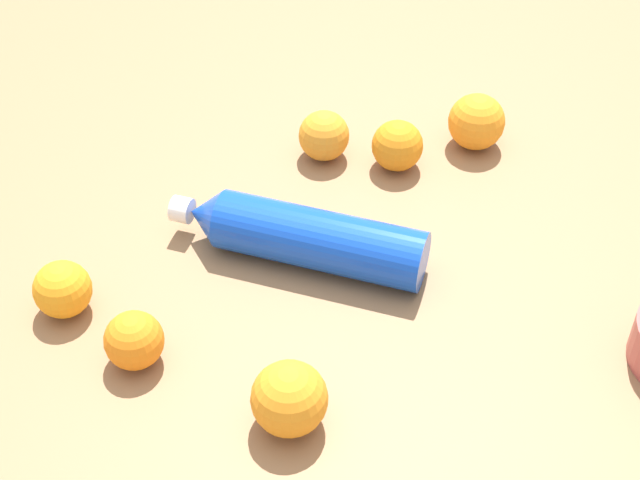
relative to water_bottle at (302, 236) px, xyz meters
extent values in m
plane|color=olive|center=(0.03, 0.00, -0.04)|extent=(2.40, 2.40, 0.00)
cylinder|color=blue|center=(-0.01, 0.02, 0.00)|extent=(0.21, 0.24, 0.07)
cone|color=blue|center=(0.07, -0.10, 0.00)|extent=(0.08, 0.07, 0.07)
cylinder|color=white|center=(0.09, -0.12, 0.00)|extent=(0.04, 0.04, 0.03)
sphere|color=orange|center=(0.23, 0.03, 0.00)|extent=(0.06, 0.06, 0.06)
sphere|color=orange|center=(-0.13, -0.15, 0.00)|extent=(0.07, 0.07, 0.07)
sphere|color=orange|center=(0.14, 0.19, 0.00)|extent=(0.08, 0.08, 0.08)
sphere|color=orange|center=(-0.31, -0.05, 0.00)|extent=(0.08, 0.08, 0.08)
sphere|color=orange|center=(0.26, -0.08, 0.00)|extent=(0.06, 0.06, 0.06)
sphere|color=orange|center=(-0.20, -0.08, 0.00)|extent=(0.07, 0.07, 0.07)
camera|label=1|loc=(0.45, 0.69, 0.75)|focal=53.79mm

